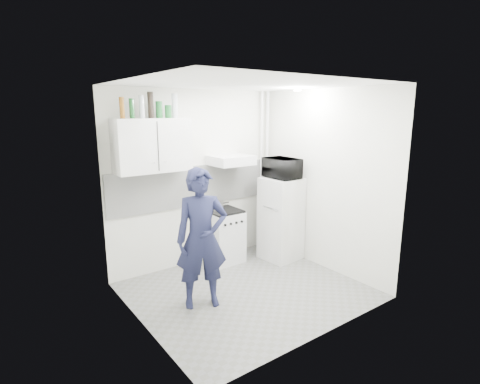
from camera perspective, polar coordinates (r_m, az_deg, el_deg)
floor at (r=5.05m, az=1.06°, el=-14.76°), size 2.80×2.80×0.00m
ceiling at (r=4.50m, az=1.20°, el=16.16°), size 2.80×2.80×0.00m
wall_back at (r=5.63m, az=-6.61°, el=2.03°), size 2.80×0.00×2.80m
wall_left at (r=3.94m, az=-15.32°, el=-2.80°), size 0.00×2.60×2.60m
wall_right at (r=5.55m, az=12.72°, el=1.65°), size 0.00×2.60×2.60m
person at (r=4.42m, az=-5.85°, el=-7.08°), size 0.71×0.60×1.67m
stove at (r=5.81m, az=-2.43°, el=-6.80°), size 0.49×0.49×0.79m
fridge at (r=5.88m, az=6.26°, el=-4.07°), size 0.58×0.58×1.29m
stove_top at (r=5.69m, az=-2.47°, el=-2.89°), size 0.47×0.47×0.03m
saucepan at (r=5.68m, az=-3.56°, el=-2.20°), size 0.20×0.20×0.11m
microwave at (r=5.71m, az=6.45°, el=3.63°), size 0.55×0.38×0.30m
bottle_a at (r=4.92m, az=-17.55°, el=12.13°), size 0.06×0.06×0.26m
bottle_b at (r=4.96m, az=-16.16°, el=12.12°), size 0.06×0.06×0.24m
bottle_c at (r=5.01m, az=-14.75°, el=12.43°), size 0.07×0.07×0.28m
bottle_d at (r=5.05m, az=-13.46°, el=12.76°), size 0.07×0.07×0.33m
canister_a at (r=5.10m, az=-12.23°, el=12.16°), size 0.09×0.09×0.22m
canister_b at (r=5.15m, az=-10.88°, el=11.95°), size 0.09×0.09×0.17m
bottle_e at (r=5.20m, az=-9.91°, el=12.81°), size 0.08×0.08×0.32m
upper_cabinet at (r=5.07m, az=-13.20°, el=6.93°), size 1.00×0.35×0.70m
range_hood at (r=5.62m, az=-1.40°, el=4.87°), size 0.60×0.50×0.14m
backsplash at (r=5.64m, az=-6.50°, el=1.00°), size 2.74×0.03×0.60m
pipe_a at (r=6.30m, az=4.10°, el=3.18°), size 0.05×0.05×2.60m
pipe_b at (r=6.22m, az=3.25°, el=3.08°), size 0.04×0.04×2.60m
ceiling_spot_fixture at (r=5.31m, az=8.75°, el=15.12°), size 0.10×0.10×0.02m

